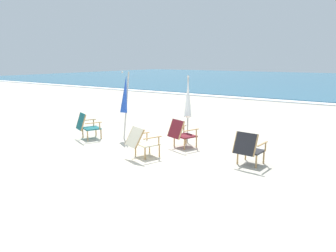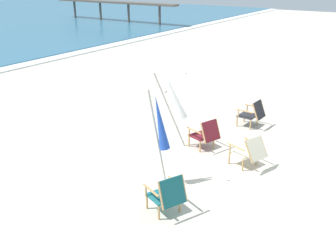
# 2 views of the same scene
# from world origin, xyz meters

# --- Properties ---
(ground_plane) EXTENTS (80.00, 80.00, 0.00)m
(ground_plane) POSITION_xyz_m (0.00, 0.00, 0.00)
(ground_plane) COLOR beige
(beach_chair_front_right) EXTENTS (0.77, 0.85, 0.81)m
(beach_chair_front_right) POSITION_xyz_m (0.27, 0.94, 0.43)
(beach_chair_front_right) COLOR maroon
(beach_chair_front_right) RESTS_ON ground
(beach_chair_back_left) EXTENTS (0.79, 0.84, 0.82)m
(beach_chair_back_left) POSITION_xyz_m (-2.71, 0.15, 0.43)
(beach_chair_back_left) COLOR #196066
(beach_chair_back_left) RESTS_ON ground
(beach_chair_front_left) EXTENTS (0.63, 0.74, 0.81)m
(beach_chair_front_left) POSITION_xyz_m (2.40, 0.52, 0.43)
(beach_chair_front_left) COLOR #28282D
(beach_chair_front_left) RESTS_ON ground
(beach_chair_far_center) EXTENTS (0.80, 0.91, 0.78)m
(beach_chair_far_center) POSITION_xyz_m (-0.08, -0.38, 0.42)
(beach_chair_far_center) COLOR beige
(beach_chair_far_center) RESTS_ON ground
(umbrella_furled_white) EXTENTS (0.56, 0.81, 1.99)m
(umbrella_furled_white) POSITION_xyz_m (0.01, 1.71, 1.30)
(umbrella_furled_white) COLOR #B7B2A8
(umbrella_furled_white) RESTS_ON ground
(umbrella_furled_blue) EXTENTS (0.30, 0.51, 2.10)m
(umbrella_furled_blue) POSITION_xyz_m (-1.79, 0.94, 1.37)
(umbrella_furled_blue) COLOR #B7B2A8
(umbrella_furled_blue) RESTS_ON ground
(pier_distant) EXTENTS (0.90, 13.07, 1.80)m
(pier_distant) POSITION_xyz_m (19.67, 20.51, 1.61)
(pier_distant) COLOR brown
(pier_distant) RESTS_ON ground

